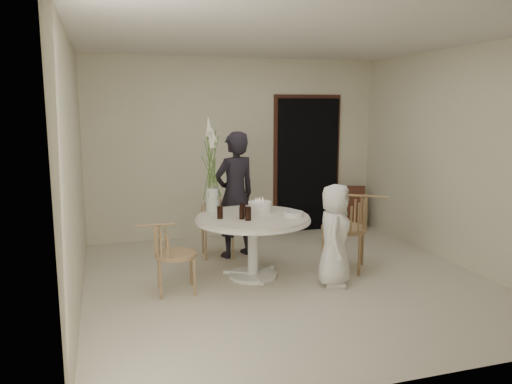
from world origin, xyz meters
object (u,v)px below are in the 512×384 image
object	(u,v)px
chair_left	(165,248)
flower_vase	(212,170)
chair_far	(216,218)
boy	(335,235)
birthday_cake	(260,207)
girl	(235,195)
table	(253,226)
chair_right	(355,221)

from	to	relation	value
chair_left	flower_vase	xyz separation A→B (m)	(0.64, 0.60, 0.74)
chair_far	chair_left	distance (m)	1.50
boy	birthday_cake	size ratio (longest dim) A/B	4.15
chair_left	girl	distance (m)	1.55
table	chair_left	size ratio (longest dim) A/B	1.73
boy	birthday_cake	bearing A→B (deg)	72.27
chair_far	chair_left	bearing A→B (deg)	-118.82
chair_far	girl	world-z (taller)	girl
chair_left	girl	size ratio (longest dim) A/B	0.46
chair_right	flower_vase	world-z (taller)	flower_vase
chair_left	flower_vase	bearing A→B (deg)	-43.55
boy	chair_far	bearing A→B (deg)	60.63
chair_far	flower_vase	xyz separation A→B (m)	(-0.19, -0.66, 0.74)
table	flower_vase	xyz separation A→B (m)	(-0.39, 0.38, 0.62)
chair_right	girl	world-z (taller)	girl
birthday_cake	flower_vase	distance (m)	0.72
chair_right	boy	xyz separation A→B (m)	(-0.46, -0.40, -0.04)
table	girl	xyz separation A→B (m)	(0.02, 0.88, 0.21)
chair_left	boy	size ratio (longest dim) A/B	0.67
chair_far	table	bearing A→B (deg)	-74.17
birthday_cake	flower_vase	bearing A→B (deg)	156.52
chair_far	girl	xyz separation A→B (m)	(0.22, -0.16, 0.33)
table	birthday_cake	size ratio (longest dim) A/B	4.82
boy	chair_left	bearing A→B (deg)	108.60
chair_right	birthday_cake	bearing A→B (deg)	-69.97
chair_right	chair_far	bearing A→B (deg)	-94.76
chair_far	chair_left	size ratio (longest dim) A/B	1.00
chair_right	chair_left	distance (m)	2.29
flower_vase	chair_left	bearing A→B (deg)	-137.09
table	chair_right	world-z (taller)	chair_right
boy	table	bearing A→B (deg)	84.65
chair_right	flower_vase	bearing A→B (deg)	-73.19
table	girl	world-z (taller)	girl
table	girl	bearing A→B (deg)	88.76
chair_right	boy	world-z (taller)	boy
birthday_cake	flower_vase	world-z (taller)	flower_vase
table	birthday_cake	world-z (taller)	birthday_cake
chair_far	chair_right	size ratio (longest dim) A/B	0.81
birthday_cake	chair_right	bearing A→B (deg)	-13.81
chair_right	girl	size ratio (longest dim) A/B	0.57
table	flower_vase	world-z (taller)	flower_vase
table	chair_far	world-z (taller)	chair_far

